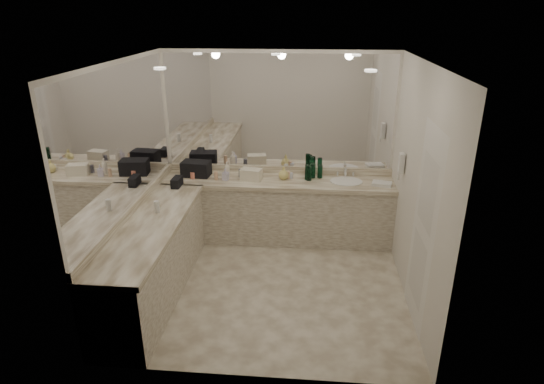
# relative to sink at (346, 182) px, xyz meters

# --- Properties ---
(floor) EXTENTS (3.20, 3.20, 0.00)m
(floor) POSITION_rel_sink_xyz_m (-0.95, -1.20, -0.90)
(floor) COLOR beige
(floor) RESTS_ON ground
(ceiling) EXTENTS (3.20, 3.20, 0.00)m
(ceiling) POSITION_rel_sink_xyz_m (-0.95, -1.20, 1.71)
(ceiling) COLOR white
(ceiling) RESTS_ON floor
(wall_back) EXTENTS (3.20, 0.02, 2.60)m
(wall_back) POSITION_rel_sink_xyz_m (-0.95, 0.30, 0.41)
(wall_back) COLOR silver
(wall_back) RESTS_ON floor
(wall_left) EXTENTS (0.02, 3.00, 2.60)m
(wall_left) POSITION_rel_sink_xyz_m (-2.55, -1.20, 0.41)
(wall_left) COLOR silver
(wall_left) RESTS_ON floor
(wall_right) EXTENTS (0.02, 3.00, 2.60)m
(wall_right) POSITION_rel_sink_xyz_m (0.65, -1.20, 0.41)
(wall_right) COLOR silver
(wall_right) RESTS_ON floor
(vanity_back_base) EXTENTS (3.20, 0.60, 0.84)m
(vanity_back_base) POSITION_rel_sink_xyz_m (-0.95, 0.00, -0.48)
(vanity_back_base) COLOR beige
(vanity_back_base) RESTS_ON floor
(vanity_back_top) EXTENTS (3.20, 0.64, 0.06)m
(vanity_back_top) POSITION_rel_sink_xyz_m (-0.95, -0.01, -0.03)
(vanity_back_top) COLOR #ECE2C8
(vanity_back_top) RESTS_ON vanity_back_base
(vanity_left_base) EXTENTS (0.60, 2.40, 0.84)m
(vanity_left_base) POSITION_rel_sink_xyz_m (-2.25, -1.50, -0.48)
(vanity_left_base) COLOR beige
(vanity_left_base) RESTS_ON floor
(vanity_left_top) EXTENTS (0.64, 2.42, 0.06)m
(vanity_left_top) POSITION_rel_sink_xyz_m (-2.24, -1.50, -0.03)
(vanity_left_top) COLOR #ECE2C8
(vanity_left_top) RESTS_ON vanity_left_base
(backsplash_back) EXTENTS (3.20, 0.04, 0.10)m
(backsplash_back) POSITION_rel_sink_xyz_m (-0.95, 0.28, 0.05)
(backsplash_back) COLOR #ECE2C8
(backsplash_back) RESTS_ON vanity_back_top
(backsplash_left) EXTENTS (0.04, 3.00, 0.10)m
(backsplash_left) POSITION_rel_sink_xyz_m (-2.53, -1.20, 0.05)
(backsplash_left) COLOR #ECE2C8
(backsplash_left) RESTS_ON vanity_left_top
(mirror_back) EXTENTS (3.12, 0.01, 1.55)m
(mirror_back) POSITION_rel_sink_xyz_m (-0.95, 0.29, 0.88)
(mirror_back) COLOR white
(mirror_back) RESTS_ON wall_back
(mirror_left) EXTENTS (0.01, 2.92, 1.55)m
(mirror_left) POSITION_rel_sink_xyz_m (-2.54, -1.20, 0.88)
(mirror_left) COLOR white
(mirror_left) RESTS_ON wall_left
(sink) EXTENTS (0.44, 0.44, 0.03)m
(sink) POSITION_rel_sink_xyz_m (0.00, 0.00, 0.00)
(sink) COLOR white
(sink) RESTS_ON vanity_back_top
(faucet) EXTENTS (0.24, 0.16, 0.14)m
(faucet) POSITION_rel_sink_xyz_m (0.00, 0.21, 0.07)
(faucet) COLOR silver
(faucet) RESTS_ON vanity_back_top
(wall_phone) EXTENTS (0.06, 0.10, 0.24)m
(wall_phone) POSITION_rel_sink_xyz_m (0.61, -0.50, 0.46)
(wall_phone) COLOR white
(wall_phone) RESTS_ON wall_right
(door) EXTENTS (0.02, 0.82, 2.10)m
(door) POSITION_rel_sink_xyz_m (0.64, -1.70, 0.16)
(door) COLOR white
(door) RESTS_ON wall_right
(black_toiletry_bag) EXTENTS (0.41, 0.28, 0.22)m
(black_toiletry_bag) POSITION_rel_sink_xyz_m (-2.09, 0.06, 0.12)
(black_toiletry_bag) COLOR black
(black_toiletry_bag) RESTS_ON vanity_back_top
(black_bag_spill) EXTENTS (0.11, 0.23, 0.13)m
(black_bag_spill) POSITION_rel_sink_xyz_m (-2.25, -0.37, 0.07)
(black_bag_spill) COLOR black
(black_bag_spill) RESTS_ON vanity_left_top
(cream_cosmetic_case) EXTENTS (0.31, 0.22, 0.16)m
(cream_cosmetic_case) POSITION_rel_sink_xyz_m (-1.30, -0.04, 0.09)
(cream_cosmetic_case) COLOR beige
(cream_cosmetic_case) RESTS_ON vanity_back_top
(hand_towel) EXTENTS (0.28, 0.22, 0.04)m
(hand_towel) POSITION_rel_sink_xyz_m (0.46, -0.10, 0.03)
(hand_towel) COLOR white
(hand_towel) RESTS_ON vanity_back_top
(lotion_left) EXTENTS (0.06, 0.06, 0.14)m
(lotion_left) POSITION_rel_sink_xyz_m (-2.25, -1.20, 0.07)
(lotion_left) COLOR white
(lotion_left) RESTS_ON vanity_left_top
(soap_bottle_a) EXTENTS (0.09, 0.09, 0.22)m
(soap_bottle_a) POSITION_rel_sink_xyz_m (-1.65, 0.05, 0.11)
(soap_bottle_a) COLOR white
(soap_bottle_a) RESTS_ON vanity_back_top
(soap_bottle_b) EXTENTS (0.09, 0.10, 0.17)m
(soap_bottle_b) POSITION_rel_sink_xyz_m (-1.65, -0.09, 0.09)
(soap_bottle_b) COLOR silver
(soap_bottle_b) RESTS_ON vanity_back_top
(soap_bottle_c) EXTENTS (0.17, 0.17, 0.18)m
(soap_bottle_c) POSITION_rel_sink_xyz_m (-0.86, 0.02, 0.10)
(soap_bottle_c) COLOR #D9CB72
(soap_bottle_c) RESTS_ON vanity_back_top
(green_bottle_0) EXTENTS (0.07, 0.07, 0.18)m
(green_bottle_0) POSITION_rel_sink_xyz_m (-0.36, 0.12, 0.10)
(green_bottle_0) COLOR #0B4225
(green_bottle_0) RESTS_ON vanity_back_top
(green_bottle_1) EXTENTS (0.07, 0.07, 0.21)m
(green_bottle_1) POSITION_rel_sink_xyz_m (-0.53, 0.03, 0.11)
(green_bottle_1) COLOR #0B4225
(green_bottle_1) RESTS_ON vanity_back_top
(green_bottle_2) EXTENTS (0.07, 0.07, 0.19)m
(green_bottle_2) POSITION_rel_sink_xyz_m (-0.51, 0.01, 0.10)
(green_bottle_2) COLOR #0B4225
(green_bottle_2) RESTS_ON vanity_back_top
(green_bottle_3) EXTENTS (0.07, 0.07, 0.20)m
(green_bottle_3) POSITION_rel_sink_xyz_m (-0.46, 0.12, 0.11)
(green_bottle_3) COLOR #0B4225
(green_bottle_3) RESTS_ON vanity_back_top
(amenity_bottle_0) EXTENTS (0.05, 0.05, 0.10)m
(amenity_bottle_0) POSITION_rel_sink_xyz_m (-0.79, 0.06, 0.06)
(amenity_bottle_0) COLOR #E0B28C
(amenity_bottle_0) RESTS_ON vanity_back_top
(amenity_bottle_1) EXTENTS (0.05, 0.05, 0.12)m
(amenity_bottle_1) POSITION_rel_sink_xyz_m (-1.78, -0.08, 0.06)
(amenity_bottle_1) COLOR #E0B28C
(amenity_bottle_1) RESTS_ON vanity_back_top
(amenity_bottle_2) EXTENTS (0.06, 0.06, 0.08)m
(amenity_bottle_2) POSITION_rel_sink_xyz_m (-0.76, 0.07, 0.04)
(amenity_bottle_2) COLOR silver
(amenity_bottle_2) RESTS_ON vanity_back_top
(amenity_bottle_3) EXTENTS (0.06, 0.06, 0.09)m
(amenity_bottle_3) POSITION_rel_sink_xyz_m (-2.12, -0.06, 0.05)
(amenity_bottle_3) COLOR #E57F66
(amenity_bottle_3) RESTS_ON vanity_back_top
(amenity_bottle_4) EXTENTS (0.05, 0.05, 0.11)m
(amenity_bottle_4) POSITION_rel_sink_xyz_m (-1.46, 0.06, 0.06)
(amenity_bottle_4) COLOR #3F3F4C
(amenity_bottle_4) RESTS_ON vanity_back_top
(amenity_bottle_5) EXTENTS (0.06, 0.06, 0.09)m
(amenity_bottle_5) POSITION_rel_sink_xyz_m (-1.31, -0.03, 0.05)
(amenity_bottle_5) COLOR white
(amenity_bottle_5) RESTS_ON vanity_back_top
(amenity_bottle_6) EXTENTS (0.07, 0.07, 0.07)m
(amenity_bottle_6) POSITION_rel_sink_xyz_m (-0.85, 0.13, 0.04)
(amenity_bottle_6) COLOR white
(amenity_bottle_6) RESTS_ON vanity_back_top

